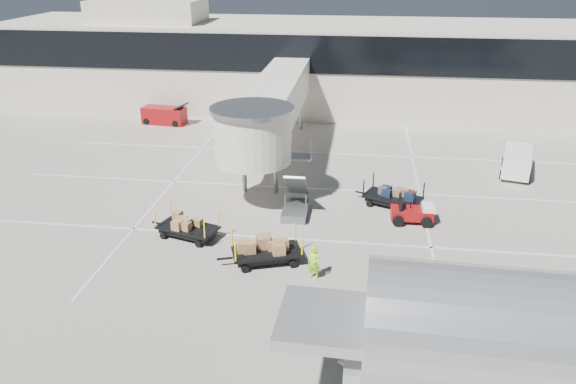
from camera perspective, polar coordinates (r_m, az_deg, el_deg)
name	(u,v)px	position (r m, az deg, el deg)	size (l,w,h in m)	color
ground	(311,259)	(27.98, 2.39, -6.84)	(140.00, 140.00, 0.00)	#B7B0A3
lane_markings	(315,187)	(36.38, 2.73, 0.56)	(40.00, 30.00, 0.02)	silver
terminal	(338,65)	(55.03, 5.09, 12.75)	(64.00, 12.11, 15.20)	beige
jet_bridge	(271,109)	(38.16, -1.75, 8.43)	(5.70, 20.40, 6.03)	silver
baggage_tug	(413,213)	(32.16, 12.58, -2.10)	(2.39, 1.55, 1.54)	maroon
suitcase_cart	(393,198)	(33.86, 10.66, -0.56)	(4.10, 2.83, 1.60)	black
box_cart_near	(267,251)	(27.40, -2.16, -6.00)	(4.15, 2.64, 1.60)	black
box_cart_far	(189,227)	(30.24, -10.03, -3.54)	(3.98, 2.44, 1.53)	black
ground_worker	(314,263)	(26.05, 2.67, -7.18)	(0.61, 0.40, 1.67)	#99EE19
minivan	(517,160)	(41.36, 22.24, 3.07)	(2.77, 4.59, 1.63)	white
belt_loader	(165,115)	(51.06, -12.43, 7.60)	(4.17, 2.02, 1.94)	maroon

